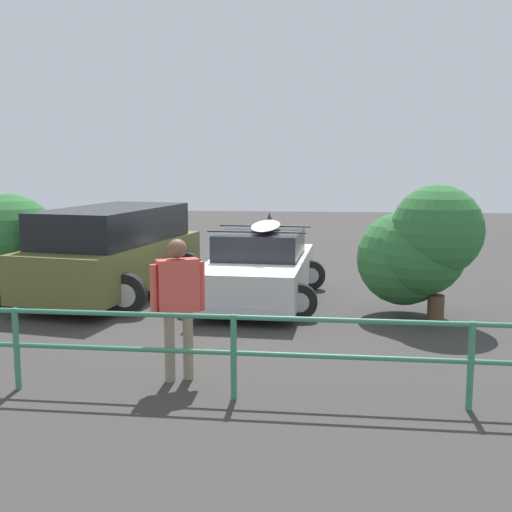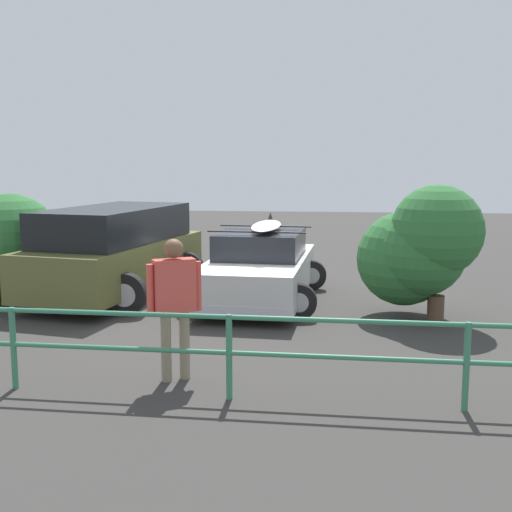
{
  "view_description": "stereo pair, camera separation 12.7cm",
  "coord_description": "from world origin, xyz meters",
  "px_view_note": "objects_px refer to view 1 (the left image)",
  "views": [
    {
      "loc": [
        -1.73,
        11.45,
        2.62
      ],
      "look_at": [
        -0.62,
        0.25,
        0.95
      ],
      "focal_mm": 45.0,
      "sensor_mm": 36.0,
      "label": 1
    },
    {
      "loc": [
        -1.86,
        11.44,
        2.62
      ],
      "look_at": [
        -0.62,
        0.25,
        0.95
      ],
      "focal_mm": 45.0,
      "sensor_mm": 36.0,
      "label": 2
    }
  ],
  "objects_px": {
    "suv_car": "(115,251)",
    "person_bystander": "(178,296)",
    "bush_near_left": "(424,245)",
    "sedan_car": "(260,268)"
  },
  "relations": [
    {
      "from": "person_bystander",
      "to": "bush_near_left",
      "type": "bearing_deg",
      "value": -135.28
    },
    {
      "from": "suv_car",
      "to": "person_bystander",
      "type": "distance_m",
      "value": 5.17
    },
    {
      "from": "suv_car",
      "to": "person_bystander",
      "type": "xyz_separation_m",
      "value": [
        -2.28,
        4.63,
        0.14
      ]
    },
    {
      "from": "sedan_car",
      "to": "suv_car",
      "type": "relative_size",
      "value": 0.88
    },
    {
      "from": "suv_car",
      "to": "person_bystander",
      "type": "relative_size",
      "value": 2.77
    },
    {
      "from": "suv_car",
      "to": "bush_near_left",
      "type": "xyz_separation_m",
      "value": [
        -5.66,
        1.29,
        0.36
      ]
    },
    {
      "from": "sedan_car",
      "to": "person_bystander",
      "type": "height_order",
      "value": "person_bystander"
    },
    {
      "from": "person_bystander",
      "to": "bush_near_left",
      "type": "xyz_separation_m",
      "value": [
        -3.37,
        -3.34,
        0.23
      ]
    },
    {
      "from": "person_bystander",
      "to": "bush_near_left",
      "type": "distance_m",
      "value": 4.75
    },
    {
      "from": "sedan_car",
      "to": "bush_near_left",
      "type": "xyz_separation_m",
      "value": [
        -2.82,
        1.18,
        0.63
      ]
    }
  ]
}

